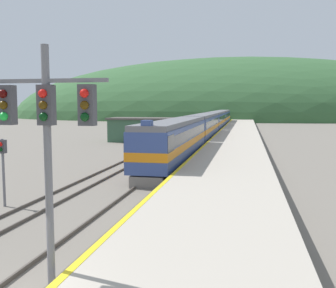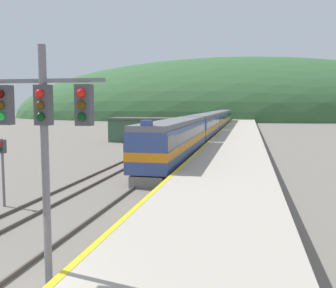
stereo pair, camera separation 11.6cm
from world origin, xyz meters
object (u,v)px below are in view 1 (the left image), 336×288
at_px(carriage_fourth, 223,117).
at_px(signal_post_siding, 3,158).
at_px(carriage_second, 204,127).
at_px(carriage_third, 216,121).
at_px(signal_mast_main, 47,132).
at_px(express_train_lead_car, 176,140).

bearing_deg(carriage_fourth, signal_post_siding, -94.17).
distance_m(carriage_second, carriage_third, 23.07).
distance_m(carriage_fourth, signal_mast_main, 94.92).
distance_m(express_train_lead_car, signal_mast_main, 25.70).
bearing_deg(signal_mast_main, express_train_lead_car, 92.92).
xyz_separation_m(carriage_second, carriage_fourth, (0.00, 46.13, 0.00)).
xyz_separation_m(express_train_lead_car, signal_post_siding, (-6.26, -16.39, 0.39)).
relative_size(express_train_lead_car, signal_post_siding, 6.09).
distance_m(signal_mast_main, signal_post_siding, 12.05).
bearing_deg(signal_post_siding, signal_mast_main, -50.46).
bearing_deg(carriage_third, signal_mast_main, -88.96).
distance_m(carriage_second, carriage_fourth, 46.13).
bearing_deg(carriage_third, carriage_fourth, 90.00).
bearing_deg(express_train_lead_car, signal_mast_main, -87.08).
xyz_separation_m(express_train_lead_car, signal_mast_main, (1.30, -25.55, 2.47)).
relative_size(carriage_fourth, signal_mast_main, 3.23).
xyz_separation_m(carriage_second, signal_post_siding, (-6.26, -39.59, 0.40)).
height_order(express_train_lead_car, signal_mast_main, signal_mast_main).
distance_m(carriage_third, carriage_fourth, 23.07).
height_order(express_train_lead_car, signal_post_siding, express_train_lead_car).
distance_m(carriage_second, signal_mast_main, 48.82).
height_order(carriage_third, carriage_fourth, same).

